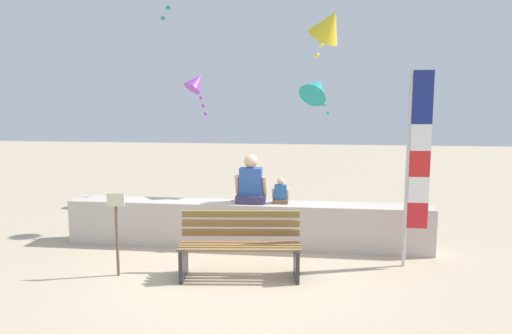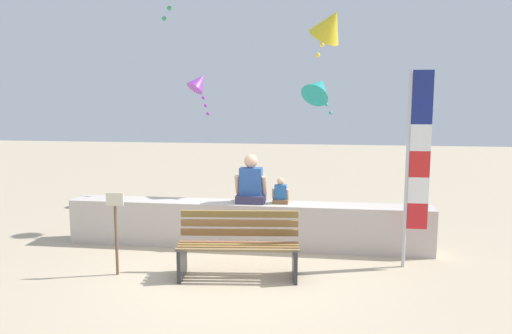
% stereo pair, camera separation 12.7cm
% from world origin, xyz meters
% --- Properties ---
extents(ground_plane, '(40.00, 40.00, 0.00)m').
position_xyz_m(ground_plane, '(0.00, 0.00, 0.00)').
color(ground_plane, tan).
extents(seawall_ledge, '(6.03, 0.52, 0.75)m').
position_xyz_m(seawall_ledge, '(0.00, 1.33, 0.38)').
color(seawall_ledge, beige).
rests_on(seawall_ledge, ground).
extents(park_bench, '(1.73, 0.78, 0.88)m').
position_xyz_m(park_bench, '(0.10, -0.04, 0.42)').
color(park_bench, olive).
rests_on(park_bench, ground).
extents(person_adult, '(0.53, 0.39, 0.81)m').
position_xyz_m(person_adult, '(0.07, 1.36, 1.06)').
color(person_adult, '#373352').
rests_on(person_adult, seawall_ledge).
extents(person_child, '(0.28, 0.21, 0.43)m').
position_xyz_m(person_child, '(0.56, 1.36, 0.92)').
color(person_child, brown).
rests_on(person_child, seawall_ledge).
extents(flag_banner, '(0.34, 0.05, 2.86)m').
position_xyz_m(flag_banner, '(2.55, 0.65, 1.61)').
color(flag_banner, '#B7B7BC').
rests_on(flag_banner, ground).
extents(kite_purple, '(0.71, 0.71, 1.05)m').
position_xyz_m(kite_purple, '(-1.63, 4.66, 2.83)').
color(kite_purple, purple).
extents(kite_teal, '(0.91, 0.98, 0.98)m').
position_xyz_m(kite_teal, '(1.12, 4.36, 2.69)').
color(kite_teal, teal).
extents(kite_yellow, '(0.97, 0.96, 0.96)m').
position_xyz_m(kite_yellow, '(1.33, 2.40, 3.75)').
color(kite_yellow, yellow).
extents(sign_post, '(0.24, 0.05, 1.18)m').
position_xyz_m(sign_post, '(-1.60, -0.24, 0.70)').
color(sign_post, brown).
rests_on(sign_post, ground).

